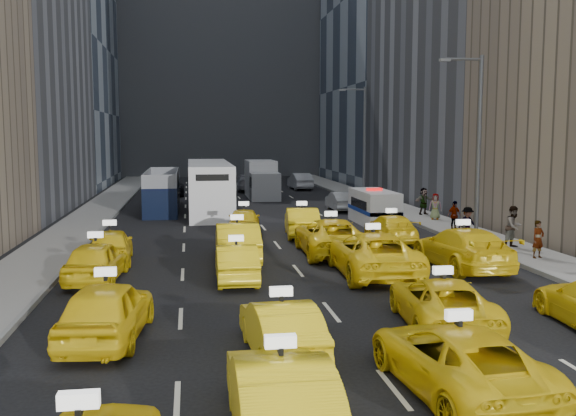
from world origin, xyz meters
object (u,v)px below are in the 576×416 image
box_truck (262,180)px  pedestrian_0 (538,239)px  taxi_1 (280,397)px  city_bus (209,188)px  double_decker (163,191)px  nypd_van (374,208)px  taxi_2 (457,358)px

box_truck → pedestrian_0: box_truck is taller
taxi_1 → box_truck: 43.68m
city_bus → pedestrian_0: 23.74m
taxi_1 → double_decker: double_decker is taller
pedestrian_0 → box_truck: bearing=91.3°
taxi_1 → box_truck: size_ratio=0.68×
taxi_1 → nypd_van: 28.02m
double_decker → taxi_1: bearing=-85.2°
taxi_1 → box_truck: (4.58, 43.43, 0.77)m
taxi_1 → taxi_2: bearing=-158.5°
taxi_2 → taxi_1: bearing=17.1°
nypd_van → box_truck: size_ratio=0.76×
taxi_1 → pedestrian_0: bearing=-132.5°
pedestrian_0 → taxi_1: bearing=-147.4°
taxi_1 → city_bus: size_ratio=0.35×
box_truck → taxi_2: bearing=-89.7°
taxi_2 → city_bus: (-4.11, 32.34, 1.00)m
city_bus → taxi_2: bearing=-83.7°
nypd_van → city_bus: bearing=134.4°
taxi_1 → box_truck: box_truck is taller
taxi_1 → nypd_van: nypd_van is taller
taxi_2 → city_bus: 32.61m
double_decker → city_bus: size_ratio=0.73×
double_decker → box_truck: size_ratio=1.40×
city_bus → box_truck: size_ratio=1.93×
nypd_van → city_bus: size_ratio=0.39×
taxi_1 → city_bus: 33.90m
double_decker → taxi_2: bearing=-78.4°
box_truck → pedestrian_0: bearing=-72.7°
taxi_2 → double_decker: bearing=-82.0°
city_bus → box_truck: 10.66m
double_decker → box_truck: (7.96, 8.53, 0.16)m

